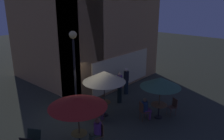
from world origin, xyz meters
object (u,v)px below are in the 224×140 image
Objects in this scene: cafe_chair_3 at (100,132)px; patron_standing_3 at (120,87)px; cafe_table_2 at (80,139)px; patron_seated_0 at (146,108)px; cafe_table_1 at (104,106)px; cafe_chair_2 at (99,113)px; patron_standing_4 at (126,81)px; patio_umbrella_1 at (104,77)px; cafe_chair_0 at (143,110)px; patron_seated_1 at (100,108)px; patron_seated_2 at (96,130)px; street_lamp_near_corner at (74,56)px; cafe_table_0 at (159,108)px; patio_umbrella_2 at (78,103)px; cafe_chair_1 at (173,105)px; patio_umbrella_0 at (161,82)px.

patron_standing_3 is (3.59, 1.93, 0.36)m from cafe_chair_3.
patron_seated_0 is at bearing -10.12° from cafe_table_2.
cafe_table_2 reaches higher than cafe_table_1.
cafe_chair_2 is 0.54× the size of patron_standing_4.
patron_standing_3 reaches higher than cafe_table_2.
patio_umbrella_1 is 2.49× the size of cafe_chair_0.
cafe_chair_2 is (1.97, 0.83, 0.05)m from cafe_table_2.
patron_seated_1 reaches higher than patron_seated_2.
cafe_chair_2 is at bearing 95.93° from patron_standing_4.
cafe_table_0 is at bearing -50.43° from street_lamp_near_corner.
cafe_chair_3 is 0.78× the size of patron_seated_2.
cafe_table_1 is 3.30m from patio_umbrella_2.
patron_seated_1 is (0.12, 0.06, 0.15)m from cafe_chair_2.
street_lamp_near_corner reaches higher than cafe_chair_0.
patron_standing_4 reaches higher than cafe_chair_1.
patio_umbrella_2 is 6.09m from patron_standing_4.
cafe_chair_1 is (2.39, -2.60, -1.58)m from patio_umbrella_1.
patio_umbrella_2 is 2.30× the size of cafe_chair_3.
cafe_table_0 is (2.64, -3.19, -2.63)m from street_lamp_near_corner.
patron_seated_0 is at bearing -10.12° from patio_umbrella_2.
patio_umbrella_1 is 1.55m from patron_seated_1.
cafe_chair_0 is at bearing -0.76° from cafe_chair_1.
cafe_chair_1 is (0.74, -0.41, -0.01)m from cafe_table_0.
cafe_table_0 is at bearing 180.00° from patio_umbrella_0.
patio_umbrella_0 is 3.50m from patron_standing_4.
cafe_table_0 is 0.89m from cafe_chair_0.
cafe_chair_2 is at bearing -19.09° from patron_standing_3.
patron_standing_3 is (-0.70, 3.00, 0.39)m from cafe_chair_1.
patio_umbrella_2 is 2.61m from cafe_chair_2.
cafe_chair_1 is (5.06, -1.44, 0.03)m from cafe_table_2.
patron_seated_1 is (-1.60, 1.55, 0.05)m from patron_seated_0.
cafe_chair_0 reaches higher than cafe_table_1.
patron_seated_0 is 3.06m from patron_seated_2.
street_lamp_near_corner is at bearing 155.80° from patron_seated_0.
patron_standing_4 is at bearing -129.65° from patron_seated_2.
patio_umbrella_0 is at bearing -165.64° from cafe_chair_3.
cafe_table_0 is at bearing 52.91° from patron_standing_3.
street_lamp_near_corner reaches higher than patron_standing_4.
street_lamp_near_corner is 3.47× the size of patron_seated_2.
patio_umbrella_0 is (2.64, -3.19, -1.28)m from street_lamp_near_corner.
patio_umbrella_1 reaches higher than cafe_chair_0.
patio_umbrella_0 is 1.72× the size of patron_seated_2.
patron_seated_0 is at bearing -161.71° from patron_seated_2.
patron_standing_3 is at bearing 19.73° from cafe_table_2.
patron_seated_1 is 0.75× the size of patron_standing_4.
cafe_chair_3 reaches higher than cafe_chair_2.
patron_seated_1 is at bearing 165.32° from cafe_chair_0.
cafe_table_2 is 0.79× the size of cafe_chair_3.
cafe_table_2 is at bearing -158.89° from cafe_chair_0.
cafe_table_1 is 0.68m from patron_seated_1.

